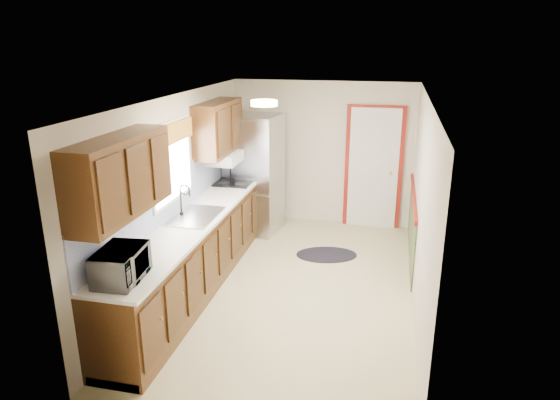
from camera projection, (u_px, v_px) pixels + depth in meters
The scene contains 8 objects.
room_shell at pixel (293, 198), 6.04m from camera, with size 3.20×5.20×2.52m.
kitchen_run at pixel (190, 229), 6.15m from camera, with size 0.63×4.00×2.20m.
back_wall_trim at pixel (381, 180), 7.97m from camera, with size 1.12×2.30×2.08m.
ceiling_fixture at pixel (264, 103), 5.56m from camera, with size 0.30×0.30×0.06m, color #FFD88C.
microwave at pixel (120, 262), 4.51m from camera, with size 0.55×0.30×0.37m, color white.
refrigerator at pixel (254, 174), 8.07m from camera, with size 0.88×0.84×1.91m.
rug at pixel (327, 255), 7.36m from camera, with size 0.89×0.58×0.01m, color black.
cooktop at pixel (235, 181), 7.67m from camera, with size 0.54×0.65×0.02m, color black.
Camera 1 is at (1.13, -5.64, 3.06)m, focal length 32.00 mm.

